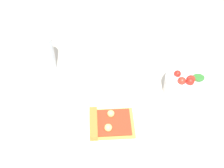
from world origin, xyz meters
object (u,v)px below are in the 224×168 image
Objects in this scene: pizza_slice_main at (108,123)px; salad_bowl at (188,85)px; plate at (111,114)px; soda_glass at (42,54)px.

salad_bowl is (0.26, -0.01, 0.01)m from pizza_slice_main.
pizza_slice_main is at bearing -132.52° from plate.
soda_glass reaches higher than plate.
salad_bowl is at bearing -2.40° from pizza_slice_main.
pizza_slice_main is 1.10× the size of salad_bowl.
plate is at bearing 169.69° from salad_bowl.
pizza_slice_main reaches higher than plate.
salad_bowl reaches higher than plate.
plate is 1.91× the size of salad_bowl.
soda_glass is at bearing 100.05° from pizza_slice_main.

